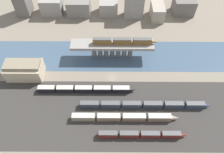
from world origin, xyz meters
name	(u,v)px	position (x,y,z in m)	size (l,w,h in m)	color
ground_plane	(112,78)	(0.00, 0.00, 0.00)	(400.00, 400.00, 0.00)	#756B5B
railbed_yard	(112,113)	(0.00, -24.00, 0.00)	(280.00, 42.00, 0.01)	#33302D
river_water	(112,56)	(0.00, 18.18, 0.00)	(320.00, 27.06, 0.01)	#3D5166
bridge	(112,47)	(0.00, 18.18, 7.83)	(51.42, 9.13, 10.79)	gray
train_on_bridge	(124,41)	(7.32, 18.18, 12.73)	(39.63, 2.80, 3.98)	brown
train_yard_near	(142,135)	(14.81, -36.81, 1.78)	(43.95, 2.65, 3.64)	#5B1E19
train_yard_mid	(124,117)	(6.55, -27.49, 1.88)	(55.79, 3.18, 3.85)	gray
train_yard_far	(144,105)	(17.62, -19.91, 1.84)	(70.83, 2.91, 3.74)	#2D384C
train_yard_outer	(86,89)	(-14.73, -9.85, 1.82)	(55.68, 3.11, 3.71)	black
warehouse_building	(24,70)	(-51.82, 1.76, 5.06)	(20.98, 12.03, 10.65)	tan
city_block_left	(52,5)	(-46.50, 65.34, 6.21)	(15.94, 13.50, 12.41)	gray
city_block_center	(79,7)	(-25.71, 63.44, 6.06)	(17.23, 12.93, 12.12)	slate
city_block_right	(109,7)	(-2.99, 64.65, 5.26)	(13.73, 12.99, 10.53)	gray
city_block_far_right	(134,4)	(15.98, 60.84, 10.44)	(13.94, 8.79, 20.88)	gray
city_block_tall	(157,12)	(33.58, 58.74, 5.28)	(9.28, 15.87, 10.55)	gray
city_block_low	(184,6)	(54.46, 65.16, 5.98)	(15.80, 12.84, 11.97)	#605B56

